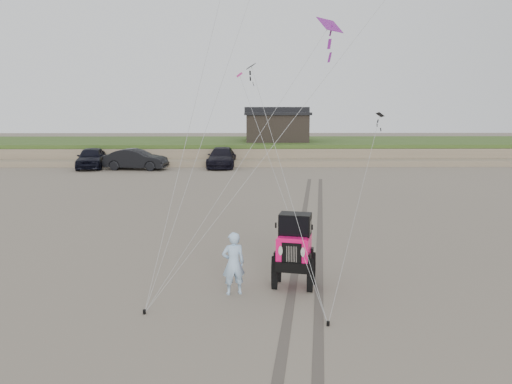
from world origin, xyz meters
TOP-DOWN VIEW (x-y plane):
  - ground at (0.00, 0.00)m, footprint 160.00×160.00m
  - dune_ridge at (0.00, 37.50)m, footprint 160.00×14.25m
  - cabin at (2.00, 37.00)m, footprint 6.40×5.40m
  - truck_a at (-14.14, 29.35)m, footprint 2.83×5.44m
  - truck_b at (-10.13, 28.30)m, footprint 5.38×2.48m
  - truck_c at (-3.10, 30.00)m, footprint 2.44×5.73m
  - jeep at (0.68, 1.27)m, footprint 3.12×5.13m
  - man at (-1.10, 0.75)m, footprint 0.76×0.60m
  - kite_flock at (2.38, 9.72)m, footprint 7.00×9.34m
  - stake_main at (-3.40, -0.63)m, footprint 0.08×0.08m
  - stake_aux at (1.32, -1.38)m, footprint 0.08×0.08m
  - tire_tracks at (2.00, 8.00)m, footprint 5.22×29.74m

SIDE VIEW (x-z plane):
  - ground at x=0.00m, z-range 0.00..0.00m
  - tire_tracks at x=2.00m, z-range 0.00..0.01m
  - stake_main at x=-3.40m, z-range 0.00..0.12m
  - stake_aux at x=1.32m, z-range 0.00..0.12m
  - dune_ridge at x=0.00m, z-range -0.04..1.68m
  - truck_c at x=-3.10m, z-range 0.00..1.65m
  - truck_b at x=-10.13m, z-range 0.00..1.71m
  - truck_a at x=-14.14m, z-range 0.00..1.77m
  - jeep at x=0.68m, z-range 0.00..1.78m
  - man at x=-1.10m, z-range 0.00..1.85m
  - cabin at x=2.00m, z-range 1.56..4.91m
  - kite_flock at x=2.38m, z-range 5.57..13.39m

